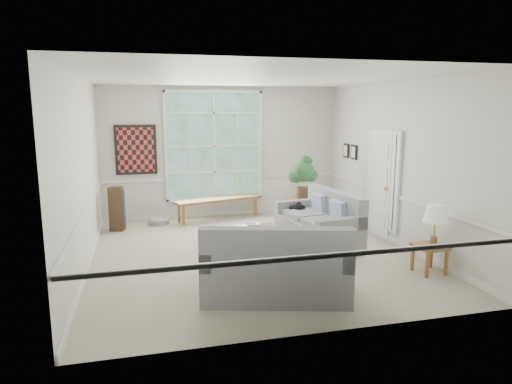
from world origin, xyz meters
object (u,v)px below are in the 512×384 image
Objects in this scene: end_table at (306,210)px; loveseat_front at (276,258)px; loveseat_right at (318,218)px; coffee_table at (249,238)px; side_table at (429,259)px.

loveseat_front is at bearing -115.88° from end_table.
loveseat_right reaches higher than end_table.
coffee_table is at bearing -137.04° from end_table.
side_table is at bearing -65.99° from loveseat_right.
coffee_table is (0.13, 2.13, -0.33)m from loveseat_front.
loveseat_front is 2.16m from coffee_table.
loveseat_right is at bearing 121.35° from side_table.
end_table is (1.78, 3.66, -0.24)m from loveseat_front.
loveseat_front is 2.57m from side_table.
loveseat_right is at bearing -102.42° from end_table.
loveseat_front reaches higher than end_table.
loveseat_front reaches higher than loveseat_right.
loveseat_front is at bearing -131.78° from loveseat_right.
side_table is (0.77, -3.41, -0.06)m from end_table.
coffee_table is (-1.29, 0.05, -0.30)m from loveseat_right.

